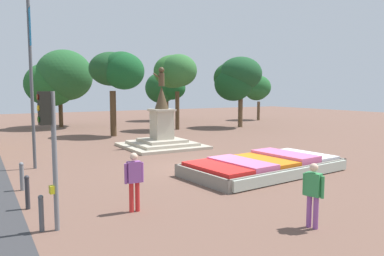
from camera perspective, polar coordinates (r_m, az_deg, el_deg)
The scene contains 16 objects.
ground_plane at distance 16.78m, azimuth 1.59°, elevation -6.16°, with size 91.92×91.92×0.00m, color brown.
flower_planter at distance 16.12m, azimuth 11.08°, elevation -5.66°, with size 7.13×4.02×0.72m.
statue_monument at distance 22.81m, azimuth -4.61°, elevation -0.87°, with size 4.50×4.50×4.84m.
traffic_light_near_crossing at distance 9.67m, azimuth -20.93°, elevation -1.09°, with size 0.41×0.30×3.46m.
banner_pole at distance 17.81m, azimuth -23.30°, elevation 7.12°, with size 0.14×1.12×7.30m.
pedestrian_with_handbag at distance 10.00m, azimuth 17.98°, elevation -9.10°, with size 0.32×0.55×1.67m.
pedestrian_near_planter at distance 10.88m, azimuth -8.81°, elevation -7.49°, with size 0.57×0.24×1.72m.
kerb_bollard_south at distance 10.15m, azimuth -21.99°, elevation -11.82°, with size 0.13×0.13×0.93m.
kerb_bollard_mid_a at distance 12.10m, azimuth -23.80°, elevation -8.83°, with size 0.14×0.14×1.01m.
kerb_bollard_mid_b at distance 14.36m, azimuth -24.50°, elevation -6.62°, with size 0.15×0.15×1.00m.
park_tree_far_left at distance 32.51m, azimuth -2.50°, elevation 8.62°, with size 3.46×3.79×6.51m.
park_tree_behind_statue at distance 36.68m, azimuth -19.27°, elevation 7.19°, with size 6.38×6.18×7.08m.
park_tree_far_right at distance 42.48m, azimuth -3.88°, elevation 6.08°, with size 4.60×4.00×5.40m.
park_tree_street_side at distance 35.10m, azimuth 6.73°, elevation 7.54°, with size 4.31×4.34×6.51m.
park_tree_mid_canopy at distance 44.09m, azimuth 9.86°, elevation 6.01°, with size 3.40×2.89×5.17m.
park_tree_distant at distance 28.75m, azimuth -11.19°, elevation 8.71°, with size 3.84×4.05×6.32m.
Camera 1 is at (-8.63, -13.96, 3.49)m, focal length 35.00 mm.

